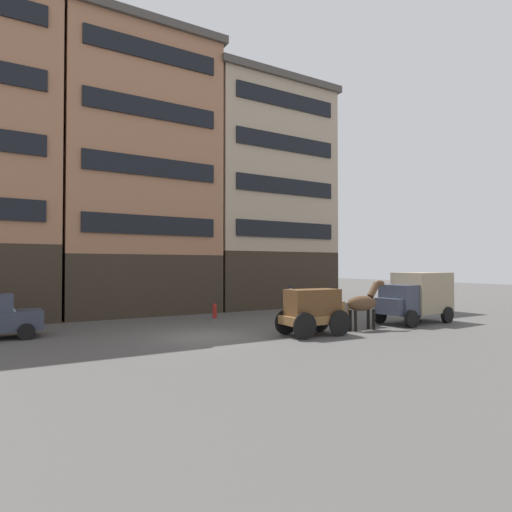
# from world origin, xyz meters

# --- Properties ---
(ground_plane) EXTENTS (120.00, 120.00, 0.00)m
(ground_plane) POSITION_xyz_m (0.00, 0.00, 0.00)
(ground_plane) COLOR #4C4947
(building_center_left) EXTENTS (9.76, 7.01, 17.75)m
(building_center_left) POSITION_xyz_m (0.13, 11.07, 8.91)
(building_center_left) COLOR #33281E
(building_center_left) RESTS_ON ground_plane
(building_center_right) EXTENTS (10.00, 7.01, 16.59)m
(building_center_right) POSITION_xyz_m (9.66, 11.07, 8.33)
(building_center_right) COLOR #33281E
(building_center_right) RESTS_ON ground_plane
(cargo_wagon) EXTENTS (2.97, 1.63, 1.98)m
(cargo_wagon) POSITION_xyz_m (4.13, -2.07, 1.15)
(cargo_wagon) COLOR brown
(cargo_wagon) RESTS_ON ground_plane
(draft_horse) EXTENTS (2.35, 0.68, 2.30)m
(draft_horse) POSITION_xyz_m (7.08, -2.07, 1.27)
(draft_horse) COLOR #513823
(draft_horse) RESTS_ON ground_plane
(delivery_truck_near) EXTENTS (4.43, 2.33, 2.62)m
(delivery_truck_near) POSITION_xyz_m (11.21, -1.67, 1.42)
(delivery_truck_near) COLOR #333847
(delivery_truck_near) RESTS_ON ground_plane
(pedestrian_officer) EXTENTS (0.36, 0.36, 1.79)m
(pedestrian_officer) POSITION_xyz_m (7.17, 3.88, 0.98)
(pedestrian_officer) COLOR black
(pedestrian_officer) RESTS_ON ground_plane
(fire_hydrant_curbside) EXTENTS (0.24, 0.24, 0.83)m
(fire_hydrant_curbside) POSITION_xyz_m (3.07, 5.55, 0.43)
(fire_hydrant_curbside) COLOR maroon
(fire_hydrant_curbside) RESTS_ON ground_plane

